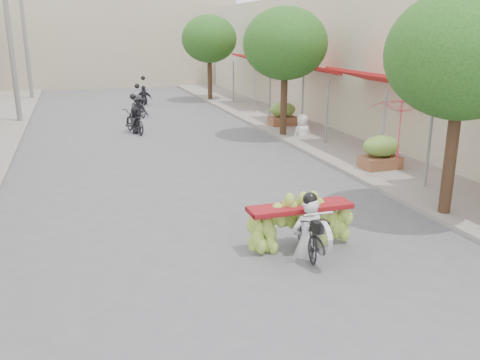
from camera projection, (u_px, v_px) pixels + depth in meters
The scene contains 17 objects.
ground at pixel (312, 357), 6.96m from camera, with size 120.00×120.00×0.00m, color #55555A.
sidewalk_right at pixel (307, 129), 22.70m from camera, with size 4.00×60.00×0.12m, color gray.
shophouse_row_right at pixel (422, 61), 22.43m from camera, with size 9.77×40.00×6.00m.
far_building at pixel (106, 41), 40.63m from camera, with size 20.00×6.00×7.00m, color #B4A98E.
utility_pole_far at pixel (10, 37), 23.38m from camera, with size 0.60×0.24×8.00m.
utility_pole_back at pixel (25, 35), 31.59m from camera, with size 0.60×0.24×8.00m.
street_tree_near at pixel (463, 55), 11.14m from camera, with size 3.40×3.40×5.25m.
street_tree_mid at pixel (285, 44), 20.26m from camera, with size 3.40×3.40×5.25m.
street_tree_far at pixel (209, 39), 31.21m from camera, with size 3.40×3.40×5.25m.
produce_crate_mid at pixel (381, 150), 15.90m from camera, with size 1.20×0.88×1.16m.
produce_crate_far at pixel (283, 112), 23.19m from camera, with size 1.20×0.88×1.16m.
banana_motorbike at pixel (305, 217), 10.06m from camera, with size 2.20×1.78×2.25m.
market_umbrella at pixel (404, 97), 14.23m from camera, with size 1.98×1.98×1.80m.
pedestrian at pixel (303, 114), 20.96m from camera, with size 0.89×0.59×1.70m.
bg_motorbike_a at pixel (134, 116), 21.96m from camera, with size 1.10×1.90×1.95m.
bg_motorbike_b at pixel (138, 101), 26.05m from camera, with size 1.17×1.83×1.95m.
bg_motorbike_c at pixel (144, 91), 30.41m from camera, with size 1.03×1.58×1.95m.
Camera 1 is at (-2.80, -5.39, 4.31)m, focal length 38.00 mm.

